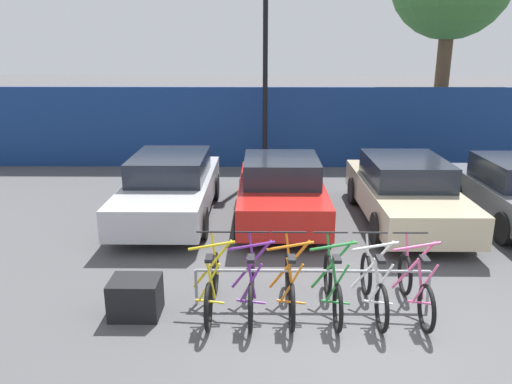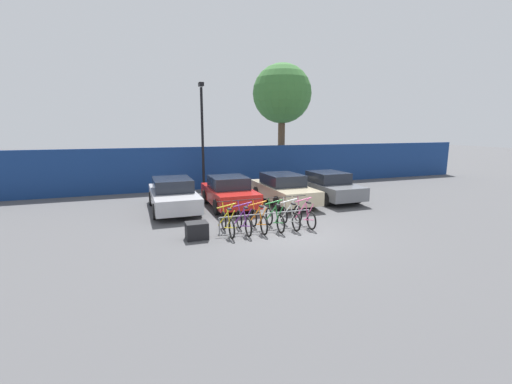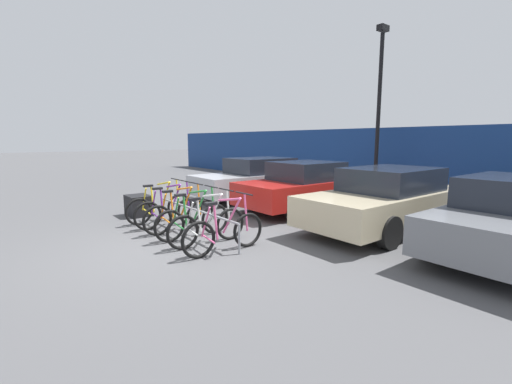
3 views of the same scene
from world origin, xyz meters
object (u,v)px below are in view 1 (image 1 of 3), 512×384
Objects in this scene: bicycle_green at (333,286)px; car_silver at (170,186)px; bicycle_white at (373,287)px; bicycle_pink at (415,287)px; bicycle_orange at (290,286)px; cargo_crate at (136,297)px; bike_rack at (313,275)px; car_red at (281,190)px; car_beige at (405,191)px; lamp_post at (265,59)px; bicycle_yellow at (212,286)px; bicycle_purple at (251,286)px.

car_silver is at bearing 123.73° from bicycle_green.
bicycle_pink is at bearing -2.69° from bicycle_white.
bicycle_orange is 0.62m from bicycle_green.
bicycle_pink is 2.44× the size of cargo_crate.
bike_rack is 0.89× the size of car_red.
lamp_post is (-3.00, 4.13, 2.63)m from car_beige.
bicycle_white is at bearing 0.46° from bicycle_yellow.
car_red reaches higher than bike_rack.
bicycle_green is 0.37× the size of car_silver.
bicycle_white is at bearing 2.66° from cargo_crate.
bicycle_white is 3.41m from cargo_crate.
car_beige is (3.81, 3.84, 0.31)m from bicycle_yellow.
bicycle_green reaches higher than cargo_crate.
lamp_post reaches higher than bicycle_yellow.
bicycle_orange is 1.00× the size of bicycle_green.
bike_rack is 1.48m from bicycle_pink.
bicycle_green is (0.28, -0.15, -0.11)m from bike_rack.
lamp_post reaches higher than bicycle_purple.
car_silver is 1.02× the size of car_beige.
bicycle_green is at bearing -118.29° from car_beige.
car_beige is (2.07, 3.84, 0.31)m from bicycle_green.
bicycle_purple is 4.57m from car_silver.
lamp_post is (-2.12, 7.97, 2.95)m from bicycle_pink.
bike_rack is at bearing -85.21° from lamp_post.
bicycle_pink is (2.36, 0.00, 0.00)m from bicycle_purple.
bicycle_white reaches higher than cargo_crate.
car_silver is at bearing 93.24° from cargo_crate.
car_silver is 5.11m from lamp_post.
bicycle_white is at bearing -79.20° from lamp_post.
lamp_post reaches higher than bicycle_pink.
bike_rack is 3.76m from car_red.
car_red is at bearing -6.06° from car_silver.
bicycle_yellow is 1.00× the size of bicycle_orange.
bicycle_green is 0.29× the size of lamp_post.
bicycle_pink is (2.93, 0.00, 0.00)m from bicycle_yellow.
car_red is at bearing 94.98° from bike_rack.
car_silver and car_red have the same top height.
car_silver is 6.55× the size of cargo_crate.
bicycle_purple is 1.00× the size of bicycle_orange.
cargo_crate is (0.24, -4.30, -0.42)m from car_silver.
car_silver reaches higher than bicycle_white.
bicycle_yellow is 8.54m from lamp_post.
lamp_post is at bearing 126.01° from car_beige.
car_beige is at bearing 55.50° from bicycle_orange.
lamp_post reaches higher than cargo_crate.
bike_rack is 2.03× the size of bicycle_green.
bicycle_yellow is 0.29× the size of lamp_post.
car_red reaches higher than bicycle_green.
bicycle_pink is at bearing -75.11° from lamp_post.
bicycle_orange is 3.90m from car_red.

